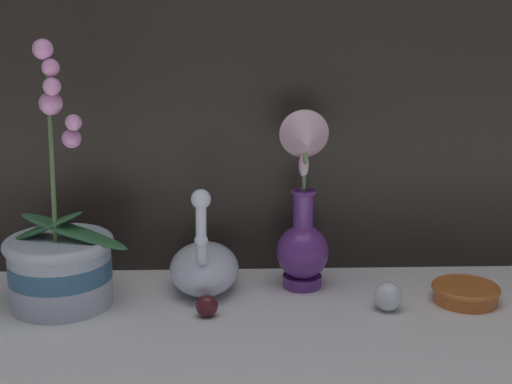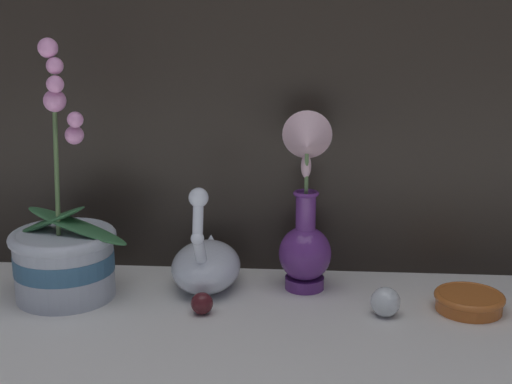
{
  "view_description": "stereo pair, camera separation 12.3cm",
  "coord_description": "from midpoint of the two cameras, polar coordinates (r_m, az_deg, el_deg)",
  "views": [
    {
      "loc": [
        -0.04,
        -1.06,
        0.5
      ],
      "look_at": [
        0.0,
        0.13,
        0.19
      ],
      "focal_mm": 50.0,
      "sensor_mm": 36.0,
      "label": 1
    },
    {
      "loc": [
        0.09,
        -1.06,
        0.5
      ],
      "look_at": [
        0.0,
        0.13,
        0.19
      ],
      "focal_mm": 50.0,
      "sensor_mm": 36.0,
      "label": 2
    }
  ],
  "objects": [
    {
      "name": "glass_sphere",
      "position": [
        1.23,
        7.68,
        -8.34
      ],
      "size": [
        0.05,
        0.05,
        0.05
      ],
      "color": "silver",
      "rests_on": "ground_plane"
    },
    {
      "name": "blue_vase",
      "position": [
        1.28,
        1.09,
        -1.94
      ],
      "size": [
        0.1,
        0.11,
        0.33
      ],
      "color": "#602D7F",
      "rests_on": "ground_plane"
    },
    {
      "name": "glass_bauble",
      "position": [
        1.21,
        -6.9,
        -9.07
      ],
      "size": [
        0.04,
        0.04,
        0.04
      ],
      "color": "#4C191E",
      "rests_on": "ground_plane"
    },
    {
      "name": "swan_figurine",
      "position": [
        1.3,
        -6.88,
        -5.84
      ],
      "size": [
        0.13,
        0.21,
        0.21
      ],
      "color": "silver",
      "rests_on": "ground_plane"
    },
    {
      "name": "amber_dish",
      "position": [
        1.3,
        13.84,
        -7.81
      ],
      "size": [
        0.12,
        0.12,
        0.03
      ],
      "color": "#C66628",
      "rests_on": "ground_plane"
    },
    {
      "name": "ground_plane",
      "position": [
        1.17,
        -2.88,
        -10.78
      ],
      "size": [
        2.8,
        2.8,
        0.0
      ],
      "primitive_type": "plane",
      "color": "silver"
    },
    {
      "name": "orchid_potted_plant",
      "position": [
        1.29,
        -18.09,
        -5.27
      ],
      "size": [
        0.24,
        0.19,
        0.45
      ],
      "color": "#B2BCCC",
      "rests_on": "ground_plane"
    }
  ]
}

